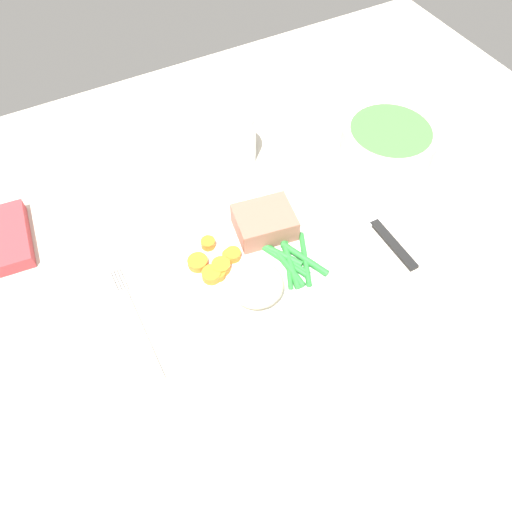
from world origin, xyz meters
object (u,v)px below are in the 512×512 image
(meat_portion, at_px, (264,222))
(dinner_plate, at_px, (256,264))
(salad_bowl, at_px, (387,144))
(fork, at_px, (136,321))
(water_glass, at_px, (229,140))
(knife, at_px, (370,218))

(meat_portion, bearing_deg, dinner_plate, -130.60)
(dinner_plate, relative_size, salad_bowl, 1.75)
(meat_portion, distance_m, salad_bowl, 0.24)
(fork, xyz_separation_m, salad_bowl, (0.43, 0.09, 0.03))
(dinner_plate, xyz_separation_m, fork, (-0.17, -0.00, -0.01))
(meat_portion, relative_size, salad_bowl, 0.54)
(dinner_plate, bearing_deg, water_glass, 73.01)
(salad_bowl, bearing_deg, meat_portion, -168.80)
(fork, height_order, water_glass, water_glass)
(fork, relative_size, water_glass, 1.96)
(meat_portion, xyz_separation_m, salad_bowl, (0.23, 0.05, 0.00))
(fork, bearing_deg, meat_portion, 11.66)
(meat_portion, height_order, salad_bowl, salad_bowl)
(knife, height_order, salad_bowl, salad_bowl)
(meat_portion, bearing_deg, water_glass, 80.09)
(dinner_plate, relative_size, knife, 1.19)
(salad_bowl, bearing_deg, knife, -134.62)
(dinner_plate, distance_m, salad_bowl, 0.28)
(water_glass, bearing_deg, salad_bowl, -29.43)
(meat_portion, xyz_separation_m, fork, (-0.20, -0.04, -0.03))
(dinner_plate, bearing_deg, meat_portion, 49.40)
(fork, relative_size, salad_bowl, 1.19)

